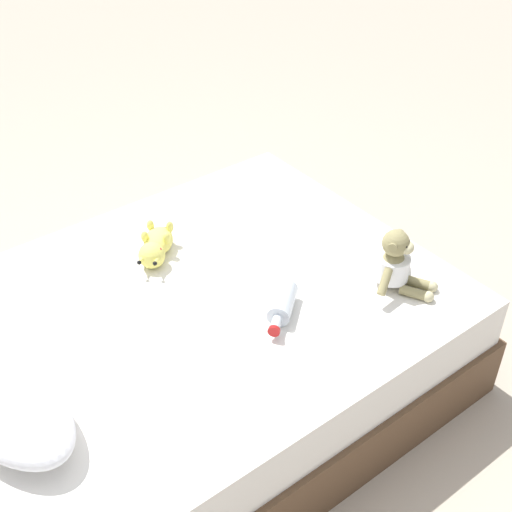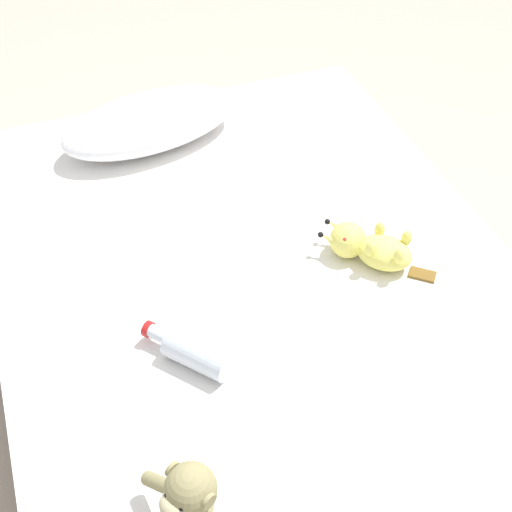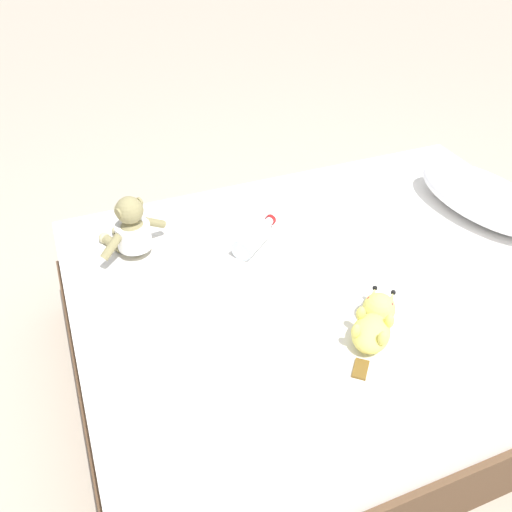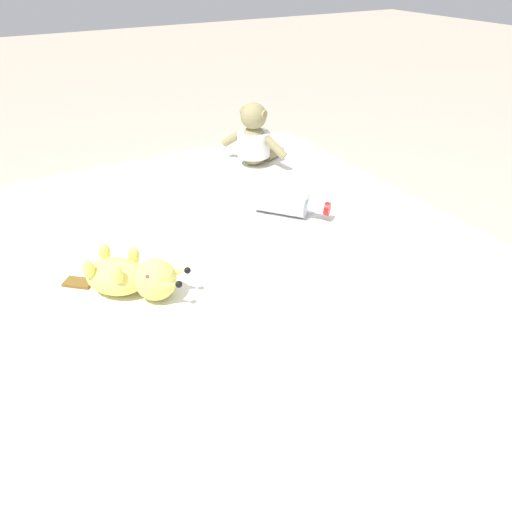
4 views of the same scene
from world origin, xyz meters
The scene contains 6 objects.
ground_plane centered at (0.00, 0.00, 0.00)m, with size 16.00×16.00×0.00m, color #B7A893.
bed centered at (0.00, 0.00, 0.22)m, with size 1.41×1.89×0.46m.
pillow centered at (-0.11, 0.68, 0.53)m, with size 0.63×0.37×0.15m.
plush_monkey centered at (-0.37, -0.65, 0.55)m, with size 0.25×0.27×0.24m.
plush_yellow_creature centered at (0.30, -0.07, 0.50)m, with size 0.28×0.27×0.10m.
glass_bottle centered at (-0.24, -0.24, 0.50)m, with size 0.19×0.22×0.08m.
Camera 1 is at (-1.58, 0.90, 2.03)m, focal length 48.05 mm.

